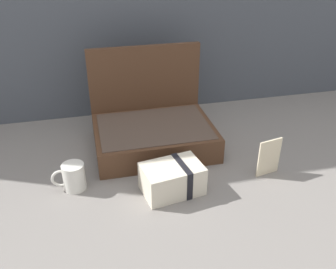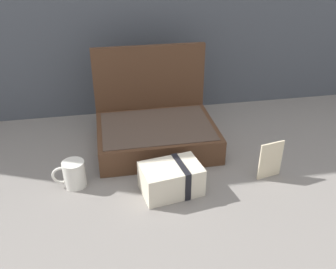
# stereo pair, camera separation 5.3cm
# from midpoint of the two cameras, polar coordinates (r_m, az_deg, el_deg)

# --- Properties ---
(ground_plane) EXTENTS (6.00, 6.00, 0.00)m
(ground_plane) POSITION_cam_midpoint_polar(r_m,az_deg,el_deg) (1.34, -1.10, -6.24)
(ground_plane) COLOR slate
(open_suitcase) EXTENTS (0.46, 0.36, 0.37)m
(open_suitcase) POSITION_cam_midpoint_polar(r_m,az_deg,el_deg) (1.48, -3.45, 1.14)
(open_suitcase) COLOR #4C301E
(open_suitcase) RESTS_ON ground_plane
(cream_toiletry_bag) EXTENTS (0.21, 0.16, 0.10)m
(cream_toiletry_bag) POSITION_cam_midpoint_polar(r_m,az_deg,el_deg) (1.24, -0.47, -6.76)
(cream_toiletry_bag) COLOR beige
(cream_toiletry_bag) RESTS_ON ground_plane
(coffee_mug) EXTENTS (0.11, 0.08, 0.09)m
(coffee_mug) POSITION_cam_midpoint_polar(r_m,az_deg,el_deg) (1.30, -15.46, -6.15)
(coffee_mug) COLOR silver
(coffee_mug) RESTS_ON ground_plane
(info_card_left) EXTENTS (0.09, 0.02, 0.14)m
(info_card_left) POSITION_cam_midpoint_polar(r_m,az_deg,el_deg) (1.35, 14.10, -3.42)
(info_card_left) COLOR beige
(info_card_left) RESTS_ON ground_plane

